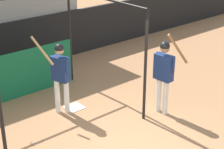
# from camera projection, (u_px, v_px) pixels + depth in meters

# --- Properties ---
(ground_plane) EXTENTS (60.00, 60.00, 0.00)m
(ground_plane) POSITION_uv_depth(u_px,v_px,m) (132.00, 148.00, 8.07)
(ground_plane) COLOR #A8754C
(outfield_wall) EXTENTS (24.00, 0.12, 1.59)m
(outfield_wall) POSITION_uv_depth(u_px,v_px,m) (9.00, 48.00, 11.69)
(outfield_wall) COLOR black
(outfield_wall) RESTS_ON ground
(batting_cage) EXTENTS (3.65, 3.14, 2.76)m
(batting_cage) POSITION_uv_depth(u_px,v_px,m) (24.00, 63.00, 9.48)
(batting_cage) COLOR black
(batting_cage) RESTS_ON ground
(home_plate) EXTENTS (0.44, 0.44, 0.02)m
(home_plate) POSITION_uv_depth(u_px,v_px,m) (74.00, 107.00, 9.75)
(home_plate) COLOR white
(home_plate) RESTS_ON ground
(player_batter) EXTENTS (0.63, 0.82, 1.98)m
(player_batter) POSITION_uv_depth(u_px,v_px,m) (60.00, 72.00, 9.10)
(player_batter) COLOR white
(player_batter) RESTS_ON ground
(player_waiting) EXTENTS (0.55, 0.80, 2.18)m
(player_waiting) POSITION_uv_depth(u_px,v_px,m) (164.00, 70.00, 9.06)
(player_waiting) COLOR white
(player_waiting) RESTS_ON ground
(baseball) EXTENTS (0.07, 0.07, 0.07)m
(baseball) POSITION_uv_depth(u_px,v_px,m) (32.00, 143.00, 8.18)
(baseball) COLOR white
(baseball) RESTS_ON ground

